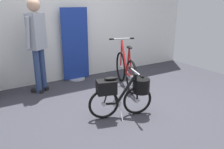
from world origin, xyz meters
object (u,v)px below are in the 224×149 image
folding_bike_foreground (124,92)px  visitor_near_wall (37,40)px  floor_banner_stand (76,49)px  display_bike_left (126,70)px

folding_bike_foreground → visitor_near_wall: size_ratio=0.56×
floor_banner_stand → display_bike_left: 1.22m
floor_banner_stand → folding_bike_foreground: bearing=-92.3°
floor_banner_stand → folding_bike_foreground: floor_banner_stand is taller
folding_bike_foreground → display_bike_left: display_bike_left is taller
display_bike_left → visitor_near_wall: 1.80m
folding_bike_foreground → display_bike_left: (0.75, 1.03, -0.02)m
display_bike_left → floor_banner_stand: bearing=124.6°
folding_bike_foreground → visitor_near_wall: 1.95m
floor_banner_stand → folding_bike_foreground: 2.03m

